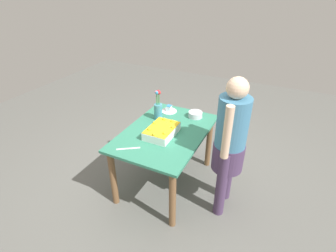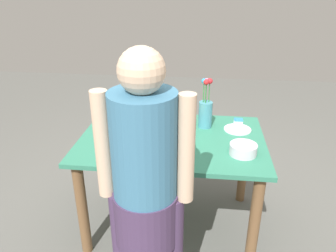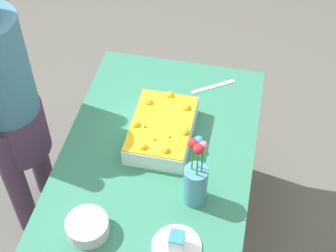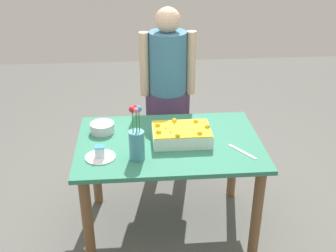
% 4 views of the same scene
% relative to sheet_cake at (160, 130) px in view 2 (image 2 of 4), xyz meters
% --- Properties ---
extents(ground_plane, '(8.00, 8.00, 0.00)m').
position_rel_sheet_cake_xyz_m(ground_plane, '(-0.09, 0.00, -0.78)').
color(ground_plane, '#5C5C57').
extents(dining_table, '(1.25, 0.85, 0.73)m').
position_rel_sheet_cake_xyz_m(dining_table, '(-0.09, 0.00, -0.18)').
color(dining_table, '#317B5F').
rests_on(dining_table, ground_plane).
extents(sheet_cake, '(0.39, 0.27, 0.12)m').
position_rel_sheet_cake_xyz_m(sheet_cake, '(0.00, 0.00, 0.00)').
color(sheet_cake, white).
rests_on(sheet_cake, dining_table).
extents(serving_plate_with_slice, '(0.19, 0.19, 0.08)m').
position_rel_sheet_cake_xyz_m(serving_plate_with_slice, '(-0.54, -0.17, -0.03)').
color(serving_plate_with_slice, white).
rests_on(serving_plate_with_slice, dining_table).
extents(cake_knife, '(0.15, 0.21, 0.00)m').
position_rel_sheet_cake_xyz_m(cake_knife, '(0.38, -0.18, -0.05)').
color(cake_knife, silver).
rests_on(cake_knife, dining_table).
extents(flower_vase, '(0.10, 0.10, 0.36)m').
position_rel_sheet_cake_xyz_m(flower_vase, '(-0.30, -0.20, 0.07)').
color(flower_vase, teal).
rests_on(flower_vase, dining_table).
extents(fruit_bowl, '(0.17, 0.17, 0.07)m').
position_rel_sheet_cake_xyz_m(fruit_bowl, '(-0.54, 0.18, -0.02)').
color(fruit_bowl, silver).
rests_on(fruit_bowl, dining_table).
extents(person_standing, '(0.45, 0.31, 1.49)m').
position_rel_sheet_cake_xyz_m(person_standing, '(-0.03, 0.73, 0.07)').
color(person_standing, '#463353').
rests_on(person_standing, ground_plane).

